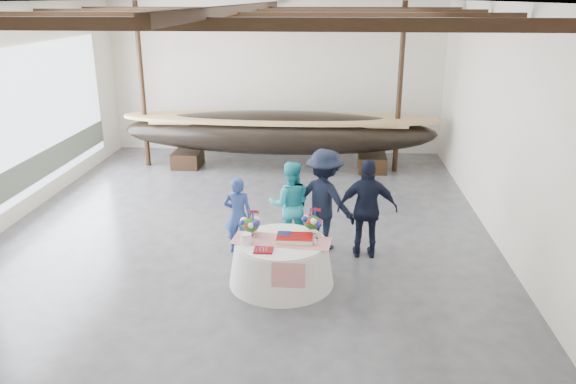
{
  "coord_description": "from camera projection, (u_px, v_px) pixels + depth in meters",
  "views": [
    {
      "loc": [
        1.72,
        -11.03,
        4.59
      ],
      "look_at": [
        0.94,
        -1.16,
        1.13
      ],
      "focal_mm": 35.0,
      "sensor_mm": 36.0,
      "label": 1
    }
  ],
  "objects": [
    {
      "name": "guest_woman_blue",
      "position": [
        238.0,
        215.0,
        10.46
      ],
      "size": [
        0.55,
        0.36,
        1.47
      ],
      "primitive_type": "imported",
      "rotation": [
        0.0,
        0.0,
        3.16
      ],
      "color": "navy",
      "rests_on": "ground"
    },
    {
      "name": "guest_woman_teal",
      "position": [
        290.0,
        205.0,
        10.66
      ],
      "size": [
        0.87,
        0.71,
        1.7
      ],
      "primitive_type": "imported",
      "rotation": [
        0.0,
        0.0,
        3.22
      ],
      "color": "#23A3B5",
      "rests_on": "ground"
    },
    {
      "name": "wall_front",
      "position": [
        157.0,
        243.0,
        5.64
      ],
      "size": [
        10.0,
        0.02,
        4.5
      ],
      "primitive_type": "cube",
      "color": "silver",
      "rests_on": "ground"
    },
    {
      "name": "tabletop_items",
      "position": [
        280.0,
        228.0,
        9.42
      ],
      "size": [
        1.68,
        1.04,
        0.4
      ],
      "color": "#B5121E",
      "rests_on": "banquet_table"
    },
    {
      "name": "pavilion_structure",
      "position": [
        249.0,
        27.0,
        11.39
      ],
      "size": [
        9.8,
        11.76,
        4.5
      ],
      "color": "black",
      "rests_on": "ground"
    },
    {
      "name": "wall_back",
      "position": [
        276.0,
        78.0,
        16.93
      ],
      "size": [
        10.0,
        0.02,
        4.5
      ],
      "primitive_type": "cube",
      "color": "silver",
      "rests_on": "ground"
    },
    {
      "name": "open_bay",
      "position": [
        37.0,
        125.0,
        12.73
      ],
      "size": [
        0.03,
        7.0,
        3.2
      ],
      "color": "silver",
      "rests_on": "ground"
    },
    {
      "name": "ceiling",
      "position": [
        243.0,
        2.0,
        10.54
      ],
      "size": [
        10.0,
        12.0,
        0.01
      ],
      "primitive_type": "cube",
      "color": "white",
      "rests_on": "wall_back"
    },
    {
      "name": "guest_man_left",
      "position": [
        324.0,
        200.0,
        10.55
      ],
      "size": [
        1.45,
        1.29,
        1.95
      ],
      "primitive_type": "imported",
      "rotation": [
        0.0,
        0.0,
        2.57
      ],
      "color": "black",
      "rests_on": "ground"
    },
    {
      "name": "longboat_display",
      "position": [
        279.0,
        132.0,
        15.52
      ],
      "size": [
        8.69,
        1.74,
        1.63
      ],
      "color": "black",
      "rests_on": "ground"
    },
    {
      "name": "guest_man_right",
      "position": [
        367.0,
        209.0,
        10.2
      ],
      "size": [
        1.11,
        0.49,
        1.87
      ],
      "primitive_type": "imported",
      "rotation": [
        0.0,
        0.0,
        3.17
      ],
      "color": "black",
      "rests_on": "ground"
    },
    {
      "name": "floor",
      "position": [
        249.0,
        223.0,
        12.03
      ],
      "size": [
        10.0,
        12.0,
        0.01
      ],
      "primitive_type": "cube",
      "color": "#3D3D42",
      "rests_on": "ground"
    },
    {
      "name": "wall_left",
      "position": [
        8.0,
        116.0,
        11.66
      ],
      "size": [
        0.02,
        12.0,
        4.5
      ],
      "primitive_type": "cube",
      "color": "silver",
      "rests_on": "ground"
    },
    {
      "name": "wall_right",
      "position": [
        500.0,
        124.0,
        10.91
      ],
      "size": [
        0.02,
        12.0,
        4.5
      ],
      "primitive_type": "cube",
      "color": "silver",
      "rests_on": "ground"
    },
    {
      "name": "banquet_table",
      "position": [
        281.0,
        262.0,
        9.43
      ],
      "size": [
        1.77,
        1.77,
        0.76
      ],
      "color": "silver",
      "rests_on": "ground"
    }
  ]
}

